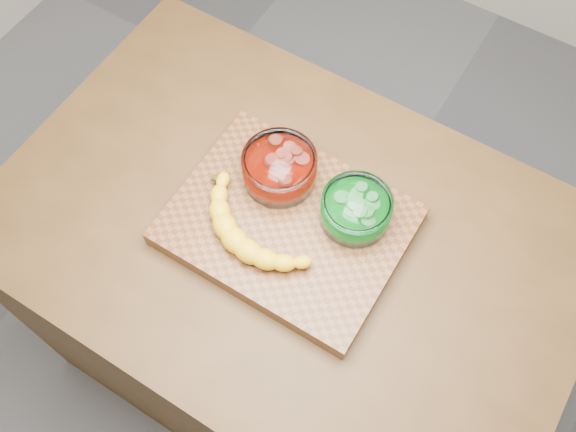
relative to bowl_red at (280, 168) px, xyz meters
The scene contains 6 objects.
ground 0.98m from the bowl_red, 48.78° to the right, with size 3.50×3.50×0.00m, color slate.
counter 0.53m from the bowl_red, 48.78° to the right, with size 1.20×0.80×0.90m, color #4B3016.
cutting_board 0.11m from the bowl_red, 48.78° to the right, with size 0.45×0.35×0.04m, color brown.
bowl_red is the anchor object (origin of this frame).
bowl_green 0.17m from the bowl_red, ahead, with size 0.14×0.14×0.06m.
banana 0.13m from the bowl_red, 77.92° to the right, with size 0.30×0.17×0.04m, color yellow, non-canonical shape.
Camera 1 is at (0.30, -0.49, 2.06)m, focal length 40.00 mm.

